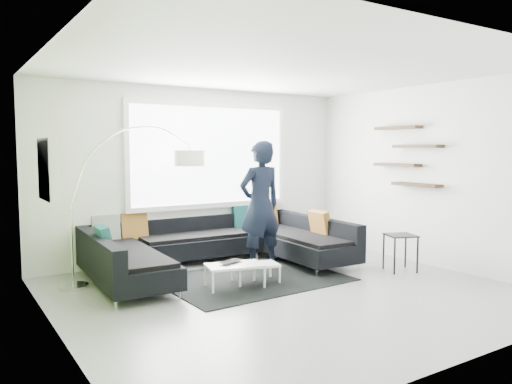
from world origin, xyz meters
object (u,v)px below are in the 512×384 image
Objects in this scene: arc_lamp at (71,207)px; laptop at (234,263)px; coffee_table at (246,274)px; person at (260,205)px; sectional_sofa at (219,247)px; side_table at (400,253)px.

laptop is at bearing -31.23° from arc_lamp.
coffee_table is 0.49× the size of person.
arc_lamp is (-1.97, 1.10, 0.91)m from coffee_table.
sectional_sofa is at bearing -5.44° from arc_lamp.
person is (-1.65, 1.28, 0.69)m from side_table.
arc_lamp is 4.69m from side_table.
person is at bearing -17.47° from sectional_sofa.
arc_lamp is 2.23m from laptop.
sectional_sofa reaches higher than side_table.
person is at bearing 57.53° from coffee_table.
laptop is (1.80, -1.07, -0.74)m from arc_lamp.
coffee_table is 1.27m from person.
sectional_sofa is 4.02× the size of coffee_table.
side_table reaches higher than laptop.
side_table is 2.57m from laptop.
person reaches higher than sectional_sofa.
side_table is at bearing -21.64° from arc_lamp.
person is at bearing 142.22° from side_table.
laptop is (-0.26, -0.89, -0.03)m from sectional_sofa.
sectional_sofa is at bearing -20.44° from person.
sectional_sofa is 1.97× the size of person.
coffee_table is 0.24m from laptop.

